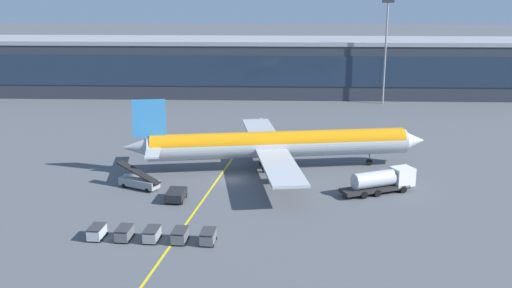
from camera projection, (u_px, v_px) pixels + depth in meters
name	position (u px, v px, depth m)	size (l,w,h in m)	color
ground_plane	(231.00, 180.00, 87.21)	(700.00, 700.00, 0.00)	#515459
apron_lead_in_line	(221.00, 175.00, 89.20)	(0.30, 80.00, 0.01)	yellow
terminal_building	(237.00, 66.00, 153.81)	(218.44, 19.43, 14.35)	#2D333D
main_airliner	(277.00, 144.00, 91.35)	(47.40, 38.05, 11.44)	#B2B7BC
fuel_tanker	(382.00, 181.00, 81.36)	(10.90, 6.63, 3.25)	#232326
belt_loader	(139.00, 181.00, 83.31)	(6.76, 4.38, 3.49)	gray
pushback_tug	(176.00, 194.00, 78.62)	(2.51, 3.92, 1.40)	black
baggage_cart_0	(97.00, 232.00, 66.87)	(1.77, 2.74, 1.48)	#B2B7BC
baggage_cart_1	(124.00, 233.00, 66.56)	(1.77, 2.74, 1.48)	#595B60
baggage_cart_2	(152.00, 234.00, 66.26)	(1.77, 2.74, 1.48)	gray
baggage_cart_3	(180.00, 235.00, 65.95)	(1.77, 2.74, 1.48)	#595B60
baggage_cart_4	(208.00, 237.00, 65.65)	(1.77, 2.74, 1.48)	#595B60
apron_light_mast_1	(386.00, 44.00, 139.09)	(2.80, 0.50, 24.55)	gray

